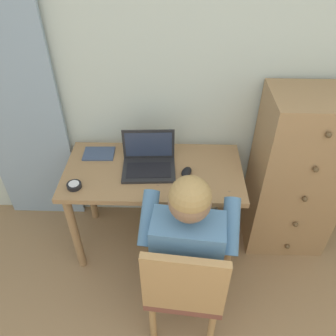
{
  "coord_description": "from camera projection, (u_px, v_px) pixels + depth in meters",
  "views": [
    {
      "loc": [
        -0.21,
        0.16,
        2.14
      ],
      "look_at": [
        -0.26,
        1.73,
        0.82
      ],
      "focal_mm": 35.86,
      "sensor_mm": 36.0,
      "label": 1
    }
  ],
  "objects": [
    {
      "name": "desk_clock",
      "position": [
        74.0,
        185.0,
        2.06
      ],
      "size": [
        0.09,
        0.09,
        0.03
      ],
      "color": "black",
      "rests_on": "desk"
    },
    {
      "name": "dresser",
      "position": [
        296.0,
        176.0,
        2.32
      ],
      "size": [
        0.57,
        0.46,
        1.23
      ],
      "color": "#9E754C",
      "rests_on": "ground_plane"
    },
    {
      "name": "chair",
      "position": [
        185.0,
        285.0,
        1.83
      ],
      "size": [
        0.46,
        0.44,
        0.86
      ],
      "color": "brown",
      "rests_on": "ground_plane"
    },
    {
      "name": "computer_mouse",
      "position": [
        186.0,
        172.0,
        2.16
      ],
      "size": [
        0.09,
        0.11,
        0.03
      ],
      "primitive_type": "ellipsoid",
      "rotation": [
        0.0,
        0.0,
        -0.36
      ],
      "color": "black",
      "rests_on": "desk"
    },
    {
      "name": "laptop",
      "position": [
        149.0,
        161.0,
        2.18
      ],
      "size": [
        0.35,
        0.27,
        0.24
      ],
      "color": "#232326",
      "rests_on": "desk"
    },
    {
      "name": "person_seated",
      "position": [
        188.0,
        237.0,
        1.85
      ],
      "size": [
        0.57,
        0.61,
        1.18
      ],
      "color": "#4C4C4C",
      "rests_on": "ground_plane"
    },
    {
      "name": "wall_back",
      "position": [
        210.0,
        71.0,
        2.13
      ],
      "size": [
        4.8,
        0.05,
        2.5
      ],
      "primitive_type": "cube",
      "color": "silver",
      "rests_on": "ground_plane"
    },
    {
      "name": "desk",
      "position": [
        154.0,
        182.0,
        2.27
      ],
      "size": [
        1.17,
        0.59,
        0.72
      ],
      "color": "#9E754C",
      "rests_on": "ground_plane"
    },
    {
      "name": "curtain_panel",
      "position": [
        11.0,
        91.0,
        2.19
      ],
      "size": [
        0.61,
        0.03,
        2.25
      ],
      "primitive_type": "cube",
      "color": "#8EA3B7",
      "rests_on": "ground_plane"
    },
    {
      "name": "notebook_pad",
      "position": [
        99.0,
        154.0,
        2.32
      ],
      "size": [
        0.21,
        0.16,
        0.01
      ],
      "primitive_type": "cube",
      "rotation": [
        0.0,
        0.0,
        0.03
      ],
      "color": "#3D4C6B",
      "rests_on": "desk"
    }
  ]
}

